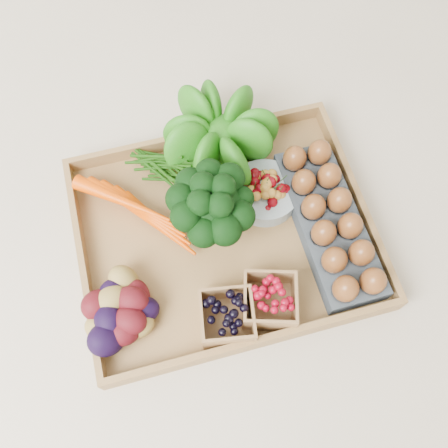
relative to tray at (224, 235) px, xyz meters
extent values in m
plane|color=beige|center=(0.00, 0.00, -0.01)|extent=(4.00, 4.00, 0.00)
cube|color=olive|center=(0.00, 0.00, 0.00)|extent=(0.55, 0.45, 0.01)
sphere|color=#125C0E|center=(0.04, 0.18, 0.08)|extent=(0.15, 0.15, 0.15)
cylinder|color=#8C9EA5|center=(0.10, 0.06, 0.03)|extent=(0.13, 0.13, 0.04)
cube|color=#373E46|center=(0.20, -0.04, 0.03)|extent=(0.12, 0.33, 0.04)
cube|color=black|center=(-0.04, -0.17, 0.04)|extent=(0.11, 0.11, 0.06)
cube|color=maroon|center=(0.04, -0.16, 0.04)|extent=(0.12, 0.12, 0.06)
camera|label=1|loc=(-0.10, -0.37, 0.89)|focal=40.00mm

